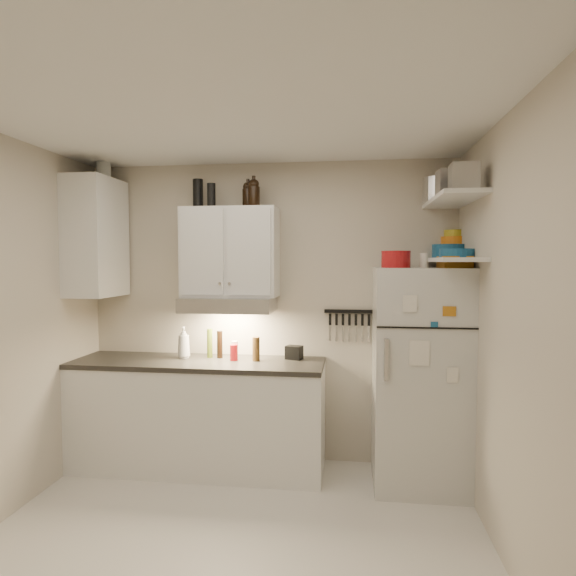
# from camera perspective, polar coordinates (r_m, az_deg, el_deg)

# --- Properties ---
(floor) EXTENTS (3.20, 3.00, 0.02)m
(floor) POSITION_cam_1_polar(r_m,az_deg,el_deg) (3.26, -7.39, -29.50)
(floor) COLOR silver
(floor) RESTS_ON ground
(ceiling) EXTENTS (3.20, 3.00, 0.02)m
(ceiling) POSITION_cam_1_polar(r_m,az_deg,el_deg) (2.88, -7.80, 20.56)
(ceiling) COLOR white
(ceiling) RESTS_ON ground
(back_wall) EXTENTS (3.20, 0.02, 2.60)m
(back_wall) POSITION_cam_1_polar(r_m,az_deg,el_deg) (4.24, -2.28, -2.89)
(back_wall) COLOR beige
(back_wall) RESTS_ON ground
(right_wall) EXTENTS (0.02, 3.00, 2.60)m
(right_wall) POSITION_cam_1_polar(r_m,az_deg,el_deg) (2.83, 25.93, -6.27)
(right_wall) COLOR beige
(right_wall) RESTS_ON ground
(base_cabinet) EXTENTS (2.10, 0.60, 0.88)m
(base_cabinet) POSITION_cam_1_polar(r_m,az_deg,el_deg) (4.26, -10.55, -14.77)
(base_cabinet) COLOR white
(base_cabinet) RESTS_ON floor
(countertop) EXTENTS (2.10, 0.62, 0.04)m
(countertop) POSITION_cam_1_polar(r_m,az_deg,el_deg) (4.14, -10.62, -8.70)
(countertop) COLOR #2B2825
(countertop) RESTS_ON base_cabinet
(upper_cabinet) EXTENTS (0.80, 0.33, 0.75)m
(upper_cabinet) POSITION_cam_1_polar(r_m,az_deg,el_deg) (4.11, -6.84, 4.22)
(upper_cabinet) COLOR white
(upper_cabinet) RESTS_ON back_wall
(side_cabinet) EXTENTS (0.33, 0.55, 1.00)m
(side_cabinet) POSITION_cam_1_polar(r_m,az_deg,el_deg) (4.41, -21.80, 5.57)
(side_cabinet) COLOR white
(side_cabinet) RESTS_ON left_wall
(range_hood) EXTENTS (0.76, 0.46, 0.12)m
(range_hood) POSITION_cam_1_polar(r_m,az_deg,el_deg) (4.07, -7.03, -1.91)
(range_hood) COLOR silver
(range_hood) RESTS_ON back_wall
(fridge) EXTENTS (0.70, 0.68, 1.70)m
(fridge) POSITION_cam_1_polar(r_m,az_deg,el_deg) (3.95, 15.29, -10.09)
(fridge) COLOR silver
(fridge) RESTS_ON floor
(shelf_hi) EXTENTS (0.30, 0.95, 0.03)m
(shelf_hi) POSITION_cam_1_polar(r_m,az_deg,el_deg) (3.77, 18.93, 9.87)
(shelf_hi) COLOR white
(shelf_hi) RESTS_ON right_wall
(shelf_lo) EXTENTS (0.30, 0.95, 0.03)m
(shelf_lo) POSITION_cam_1_polar(r_m,az_deg,el_deg) (3.75, 18.81, 3.18)
(shelf_lo) COLOR white
(shelf_lo) RESTS_ON right_wall
(knife_strip) EXTENTS (0.42, 0.02, 0.03)m
(knife_strip) POSITION_cam_1_polar(r_m,az_deg,el_deg) (4.16, 7.23, -2.76)
(knife_strip) COLOR black
(knife_strip) RESTS_ON back_wall
(dutch_oven) EXTENTS (0.24, 0.24, 0.13)m
(dutch_oven) POSITION_cam_1_polar(r_m,az_deg,el_deg) (3.78, 12.66, 3.34)
(dutch_oven) COLOR maroon
(dutch_oven) RESTS_ON fridge
(book_stack) EXTENTS (0.22, 0.27, 0.09)m
(book_stack) POSITION_cam_1_polar(r_m,az_deg,el_deg) (3.78, 19.13, 2.92)
(book_stack) COLOR #B66D16
(book_stack) RESTS_ON fridge
(spice_jar) EXTENTS (0.08, 0.08, 0.11)m
(spice_jar) POSITION_cam_1_polar(r_m,az_deg,el_deg) (3.87, 15.84, 3.17)
(spice_jar) COLOR silver
(spice_jar) RESTS_ON fridge
(stock_pot) EXTENTS (0.31, 0.31, 0.19)m
(stock_pot) POSITION_cam_1_polar(r_m,az_deg,el_deg) (4.04, 17.53, 11.01)
(stock_pot) COLOR silver
(stock_pot) RESTS_ON shelf_hi
(tin_a) EXTENTS (0.20, 0.18, 0.19)m
(tin_a) POSITION_cam_1_polar(r_m,az_deg,el_deg) (3.74, 18.76, 11.65)
(tin_a) COLOR #AAAAAD
(tin_a) RESTS_ON shelf_hi
(tin_b) EXTENTS (0.18, 0.18, 0.17)m
(tin_b) POSITION_cam_1_polar(r_m,az_deg,el_deg) (3.43, 20.11, 12.26)
(tin_b) COLOR #AAAAAD
(tin_b) RESTS_ON shelf_hi
(bowl_teal) EXTENTS (0.28, 0.28, 0.11)m
(bowl_teal) POSITION_cam_1_polar(r_m,az_deg,el_deg) (4.12, 18.60, 4.15)
(bowl_teal) COLOR #16517D
(bowl_teal) RESTS_ON shelf_lo
(bowl_orange) EXTENTS (0.22, 0.22, 0.07)m
(bowl_orange) POSITION_cam_1_polar(r_m,az_deg,el_deg) (4.23, 19.14, 5.31)
(bowl_orange) COLOR orange
(bowl_orange) RESTS_ON bowl_teal
(bowl_yellow) EXTENTS (0.17, 0.17, 0.06)m
(bowl_yellow) POSITION_cam_1_polar(r_m,az_deg,el_deg) (4.23, 19.15, 6.14)
(bowl_yellow) COLOR gold
(bowl_yellow) RESTS_ON bowl_orange
(plates) EXTENTS (0.27, 0.27, 0.07)m
(plates) POSITION_cam_1_polar(r_m,az_deg,el_deg) (3.79, 19.48, 3.89)
(plates) COLOR #16517D
(plates) RESTS_ON shelf_lo
(growler_a) EXTENTS (0.10, 0.10, 0.22)m
(growler_a) POSITION_cam_1_polar(r_m,az_deg,el_deg) (4.15, -4.77, 10.97)
(growler_a) COLOR black
(growler_a) RESTS_ON upper_cabinet
(growler_b) EXTENTS (0.11, 0.11, 0.23)m
(growler_b) POSITION_cam_1_polar(r_m,az_deg,el_deg) (4.06, -4.07, 11.22)
(growler_b) COLOR black
(growler_b) RESTS_ON upper_cabinet
(thermos_a) EXTENTS (0.07, 0.07, 0.20)m
(thermos_a) POSITION_cam_1_polar(r_m,az_deg,el_deg) (4.17, -9.07, 10.77)
(thermos_a) COLOR black
(thermos_a) RESTS_ON upper_cabinet
(thermos_b) EXTENTS (0.12, 0.12, 0.25)m
(thermos_b) POSITION_cam_1_polar(r_m,az_deg,el_deg) (4.28, -10.62, 10.88)
(thermos_b) COLOR black
(thermos_b) RESTS_ON upper_cabinet
(side_jar) EXTENTS (0.16, 0.16, 0.16)m
(side_jar) POSITION_cam_1_polar(r_m,az_deg,el_deg) (4.54, -21.02, 12.88)
(side_jar) COLOR silver
(side_jar) RESTS_ON side_cabinet
(soap_bottle) EXTENTS (0.13, 0.13, 0.30)m
(soap_bottle) POSITION_cam_1_polar(r_m,az_deg,el_deg) (4.23, -12.26, -6.11)
(soap_bottle) COLOR white
(soap_bottle) RESTS_ON countertop
(pepper_mill) EXTENTS (0.07, 0.07, 0.20)m
(pepper_mill) POSITION_cam_1_polar(r_m,az_deg,el_deg) (4.04, -3.81, -7.22)
(pepper_mill) COLOR brown
(pepper_mill) RESTS_ON countertop
(oil_bottle) EXTENTS (0.06, 0.06, 0.25)m
(oil_bottle) POSITION_cam_1_polar(r_m,az_deg,el_deg) (4.22, -9.26, -6.47)
(oil_bottle) COLOR #516419
(oil_bottle) RESTS_ON countertop
(vinegar_bottle) EXTENTS (0.05, 0.05, 0.23)m
(vinegar_bottle) POSITION_cam_1_polar(r_m,az_deg,el_deg) (4.19, -8.09, -6.63)
(vinegar_bottle) COLOR black
(vinegar_bottle) RESTS_ON countertop
(clear_bottle) EXTENTS (0.06, 0.06, 0.16)m
(clear_bottle) POSITION_cam_1_polar(r_m,az_deg,el_deg) (4.10, -6.33, -7.37)
(clear_bottle) COLOR silver
(clear_bottle) RESTS_ON countertop
(red_jar) EXTENTS (0.09, 0.09, 0.13)m
(red_jar) POSITION_cam_1_polar(r_m,az_deg,el_deg) (4.08, -6.43, -7.62)
(red_jar) COLOR maroon
(red_jar) RESTS_ON countertop
(caddy) EXTENTS (0.16, 0.13, 0.11)m
(caddy) POSITION_cam_1_polar(r_m,az_deg,el_deg) (4.11, 0.73, -7.65)
(caddy) COLOR black
(caddy) RESTS_ON countertop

